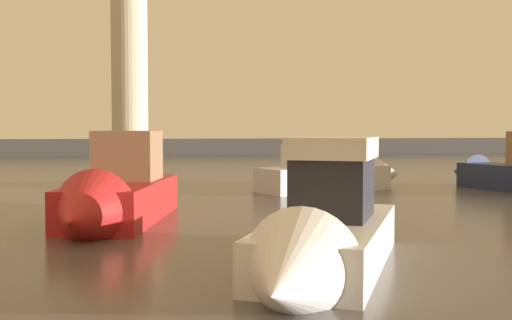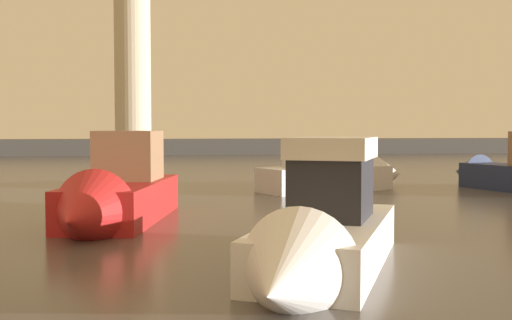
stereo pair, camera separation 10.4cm
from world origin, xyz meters
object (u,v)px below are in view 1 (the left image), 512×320
object	(u,v)px
lighthouse	(129,56)
motorboat_0	(506,172)
motorboat_1	(112,197)
motorboat_5	(343,174)
motorboat_2	(320,237)

from	to	relation	value
lighthouse	motorboat_0	size ratio (longest dim) A/B	2.56
motorboat_1	motorboat_5	size ratio (longest dim) A/B	1.03
motorboat_2	motorboat_0	bearing A→B (deg)	49.63
motorboat_0	motorboat_5	world-z (taller)	motorboat_0
motorboat_2	motorboat_1	bearing A→B (deg)	121.70
motorboat_0	motorboat_1	world-z (taller)	motorboat_1
lighthouse	motorboat_5	xyz separation A→B (m)	(11.14, -38.45, -9.49)
motorboat_1	motorboat_2	xyz separation A→B (m)	(4.21, -6.81, -0.07)
lighthouse	motorboat_5	distance (m)	41.14
motorboat_0	motorboat_5	xyz separation A→B (m)	(-7.08, 1.29, -0.13)
motorboat_1	motorboat_2	distance (m)	8.01
lighthouse	motorboat_0	distance (m)	44.71
motorboat_5	motorboat_2	bearing A→B (deg)	-108.24
motorboat_1	motorboat_5	bearing A→B (deg)	43.47
motorboat_1	motorboat_0	bearing A→B (deg)	24.80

